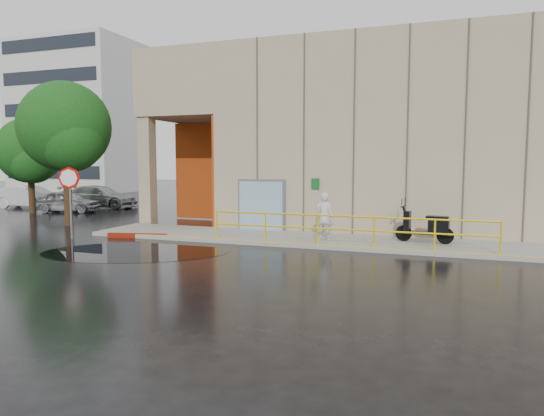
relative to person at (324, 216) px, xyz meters
The scene contains 15 objects.
ground 5.33m from the person, 129.26° to the right, with size 120.00×120.00×0.00m, color black.
sidewalk 1.25m from the person, 33.08° to the left, with size 20.00×3.00×0.15m, color gray.
building 7.84m from the person, 75.54° to the left, with size 20.00×10.17×8.00m.
guardrail 1.34m from the person, 43.87° to the right, with size 9.56×0.06×1.03m.
distant_building 39.94m from the person, 142.62° to the left, with size 12.00×8.08×15.00m.
person is the anchor object (origin of this frame).
scooter 3.51m from the person, 11.11° to the left, with size 2.02×0.91×1.53m.
stop_sign 9.73m from the person, 167.79° to the right, with size 0.80×0.32×2.77m.
red_curb 7.36m from the person, behind, with size 2.40×0.18×0.18m, color maroon.
puddle 6.60m from the person, 148.02° to the right, with size 6.17×3.80×0.01m, color black.
car_a 18.02m from the person, 160.49° to the left, with size 1.51×3.75×1.28m, color #A5A6AC.
car_b 22.43m from the person, 160.84° to the left, with size 1.56×4.46×1.47m, color silver.
car_c 19.28m from the person, 152.13° to the left, with size 2.02×4.97×1.44m, color #A3A6A9.
tree_near 12.87m from the person, behind, with size 4.14×4.14×6.66m.
tree_far 19.09m from the person, 165.36° to the left, with size 3.77×3.73×5.49m.
Camera 1 is at (7.27, -12.84, 2.95)m, focal length 32.00 mm.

